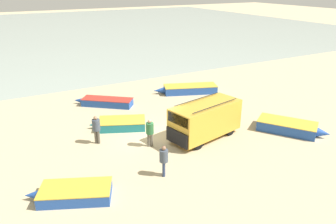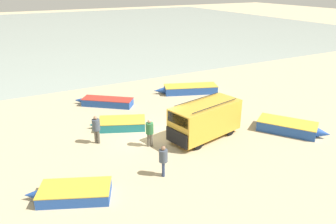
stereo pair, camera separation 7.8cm
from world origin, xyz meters
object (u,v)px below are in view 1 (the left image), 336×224
fishing_rowboat_4 (289,127)px  fisherman_1 (96,127)px  fishing_rowboat_1 (105,102)px  fisherman_2 (150,130)px  fishing_rowboat_3 (188,89)px  parked_van (205,119)px  fisherman_0 (164,158)px  fishing_rowboat_0 (73,193)px  fishing_rowboat_2 (120,124)px

fishing_rowboat_4 → fisherman_1: bearing=-145.1°
fishing_rowboat_1 → fisherman_2: fisherman_2 is taller
fishing_rowboat_3 → fishing_rowboat_4: bearing=119.2°
parked_van → fisherman_2: 3.57m
fisherman_2 → parked_van: bearing=102.4°
parked_van → fisherman_0: 5.04m
fishing_rowboat_1 → fishing_rowboat_4: (8.97, -10.39, 0.05)m
fishing_rowboat_0 → fishing_rowboat_3: (12.52, 10.28, 0.05)m
fishing_rowboat_4 → fishing_rowboat_0: bearing=-122.8°
fisherman_1 → fishing_rowboat_2: bearing=165.3°
fishing_rowboat_1 → fishing_rowboat_2: size_ratio=1.11×
parked_van → fishing_rowboat_1: parked_van is taller
fishing_rowboat_0 → fishing_rowboat_4: size_ratio=0.92×
fishing_rowboat_0 → fishing_rowboat_3: bearing=-116.7°
fishing_rowboat_3 → fisherman_0: fisherman_0 is taller
fisherman_2 → fishing_rowboat_1: bearing=-157.8°
fishing_rowboat_3 → fisherman_1: size_ratio=3.11×
fisherman_1 → fisherman_0: bearing=60.2°
parked_van → fishing_rowboat_4: (5.31, -1.98, -0.88)m
fishing_rowboat_4 → fisherman_2: (-8.83, 2.53, 0.69)m
fishing_rowboat_0 → fisherman_1: size_ratio=2.20×
fishing_rowboat_3 → fisherman_1: 11.39m
parked_van → fisherman_2: parked_van is taller
fisherman_0 → fisherman_2: 3.28m
parked_van → fishing_rowboat_0: 9.10m
fishing_rowboat_1 → fishing_rowboat_4: size_ratio=0.99×
fishing_rowboat_1 → fisherman_1: (-2.51, -5.99, 0.78)m
fishing_rowboat_3 → fisherman_1: (-9.92, -5.55, 0.74)m
fishing_rowboat_2 → fisherman_0: 6.55m
fishing_rowboat_0 → fishing_rowboat_4: fishing_rowboat_4 is taller
fishing_rowboat_2 → fisherman_1: fisherman_1 is taller
fisherman_2 → fisherman_0: bearing=7.7°
parked_van → fisherman_1: 6.62m
fisherman_1 → fisherman_2: 3.24m
fisherman_0 → fisherman_1: (-1.87, 5.06, 0.07)m
fishing_rowboat_1 → fishing_rowboat_3: (7.42, -0.44, 0.04)m
fishing_rowboat_4 → fishing_rowboat_1: bearing=-173.4°
fishing_rowboat_2 → fishing_rowboat_4: bearing=171.6°
parked_van → fisherman_0: (-4.29, -2.63, -0.22)m
fisherman_1 → fisherman_2: fisherman_1 is taller
fishing_rowboat_4 → fisherman_0: size_ratio=2.57×
fishing_rowboat_4 → fisherman_2: fisherman_2 is taller
fishing_rowboat_1 → fishing_rowboat_2: same height
fisherman_2 → fishing_rowboat_0: bearing=-40.1°
fishing_rowboat_4 → fisherman_1: fisherman_1 is taller
parked_van → fishing_rowboat_3: 8.86m
fishing_rowboat_0 → fishing_rowboat_1: fishing_rowboat_1 is taller
fishing_rowboat_3 → fisherman_0: size_ratio=3.33×
fishing_rowboat_2 → fishing_rowboat_0: bearing=76.5°
parked_van → fishing_rowboat_0: bearing=2.8°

